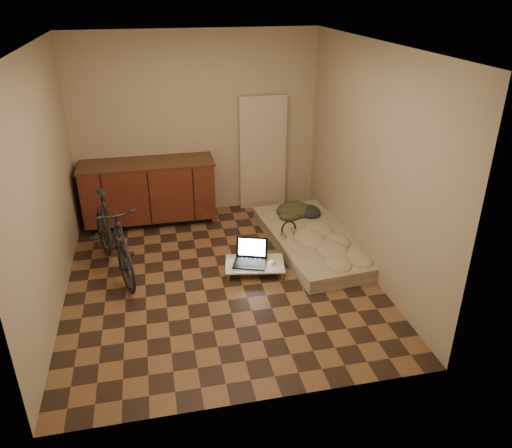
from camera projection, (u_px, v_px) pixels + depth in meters
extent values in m
cube|color=brown|center=(221.00, 276.00, 5.90)|extent=(3.50, 4.00, 0.00)
cube|color=silver|center=(212.00, 45.00, 4.77)|extent=(3.50, 4.00, 0.00)
cube|color=#B8AB8D|center=(197.00, 126.00, 7.09)|extent=(3.50, 0.00, 2.60)
cube|color=#B8AB8D|center=(257.00, 267.00, 3.58)|extent=(3.50, 0.00, 2.60)
cube|color=#B8AB8D|center=(44.00, 186.00, 5.00)|extent=(0.00, 4.00, 2.60)
cube|color=#B8AB8D|center=(369.00, 162.00, 5.67)|extent=(0.00, 4.00, 2.60)
cube|color=black|center=(152.00, 217.00, 7.27)|extent=(1.70, 0.48, 0.10)
cube|color=#4A1C14|center=(149.00, 190.00, 7.04)|extent=(1.80, 0.60, 0.78)
cube|color=#482A1A|center=(146.00, 163.00, 6.86)|extent=(1.84, 0.62, 0.03)
cube|color=beige|center=(263.00, 153.00, 7.42)|extent=(0.70, 0.10, 1.70)
imported|color=black|center=(112.00, 232.00, 5.77)|extent=(0.95, 1.71, 1.06)
cube|color=#ACA08A|center=(313.00, 242.00, 6.55)|extent=(1.17, 2.16, 0.13)
cube|color=beige|center=(313.00, 236.00, 6.51)|extent=(1.20, 2.18, 0.05)
cube|color=brown|center=(228.00, 277.00, 5.80)|extent=(0.04, 0.04, 0.10)
cube|color=brown|center=(228.00, 260.00, 6.15)|extent=(0.04, 0.04, 0.10)
cube|color=brown|center=(283.00, 276.00, 5.82)|extent=(0.04, 0.04, 0.10)
cube|color=brown|center=(280.00, 259.00, 6.17)|extent=(0.04, 0.04, 0.10)
cube|color=silver|center=(255.00, 264.00, 5.96)|extent=(0.76, 0.56, 0.02)
cube|color=black|center=(250.00, 264.00, 5.93)|extent=(0.45, 0.39, 0.02)
cube|color=black|center=(252.00, 247.00, 6.02)|extent=(0.38, 0.20, 0.24)
cube|color=white|center=(252.00, 247.00, 6.02)|extent=(0.32, 0.16, 0.20)
ellipsoid|color=white|center=(272.00, 262.00, 5.94)|extent=(0.11, 0.13, 0.04)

